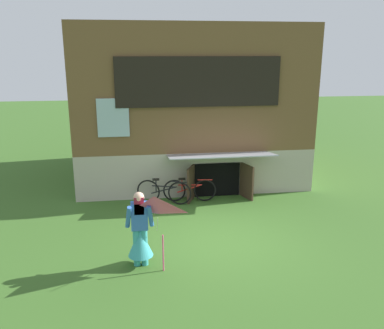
% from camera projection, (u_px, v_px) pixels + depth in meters
% --- Properties ---
extents(ground_plane, '(60.00, 60.00, 0.00)m').
position_uv_depth(ground_plane, '(217.00, 239.00, 9.85)').
color(ground_plane, '#386023').
extents(log_house, '(7.37, 6.66, 5.16)m').
position_uv_depth(log_house, '(187.00, 102.00, 14.66)').
color(log_house, '#ADA393').
rests_on(log_house, ground_plane).
extents(person, '(0.61, 0.52, 1.62)m').
position_uv_depth(person, '(140.00, 235.00, 8.46)').
color(person, teal).
rests_on(person, ground_plane).
extents(kite, '(0.96, 0.91, 1.61)m').
position_uv_depth(kite, '(155.00, 216.00, 7.85)').
color(kite, '#E54C7F').
rests_on(kite, ground_plane).
extents(bicycle_red, '(1.58, 0.23, 0.72)m').
position_uv_depth(bicycle_red, '(190.00, 190.00, 12.23)').
color(bicycle_red, black).
rests_on(bicycle_red, ground_plane).
extents(bicycle_black, '(1.57, 0.58, 0.75)m').
position_uv_depth(bicycle_black, '(164.00, 192.00, 12.04)').
color(bicycle_black, black).
rests_on(bicycle_black, ground_plane).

